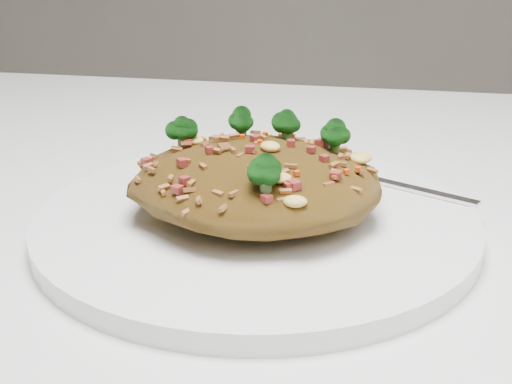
# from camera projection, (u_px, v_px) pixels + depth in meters

# --- Properties ---
(dining_table) EXTENTS (1.20, 0.80, 0.75)m
(dining_table) POSITION_uv_depth(u_px,v_px,m) (189.00, 310.00, 0.57)
(dining_table) COLOR silver
(dining_table) RESTS_ON ground
(plate) EXTENTS (0.30, 0.30, 0.01)m
(plate) POSITION_uv_depth(u_px,v_px,m) (256.00, 222.00, 0.49)
(plate) COLOR white
(plate) RESTS_ON dining_table
(fried_rice) EXTENTS (0.17, 0.15, 0.06)m
(fried_rice) POSITION_uv_depth(u_px,v_px,m) (256.00, 171.00, 0.47)
(fried_rice) COLOR brown
(fried_rice) RESTS_ON plate
(fork) EXTENTS (0.15, 0.08, 0.00)m
(fork) POSITION_uv_depth(u_px,v_px,m) (384.00, 182.00, 0.53)
(fork) COLOR silver
(fork) RESTS_ON plate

